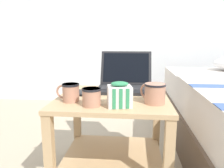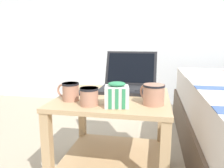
% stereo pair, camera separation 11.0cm
% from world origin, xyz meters
% --- Properties ---
extents(back_wall, '(8.00, 0.05, 2.50)m').
position_xyz_m(back_wall, '(0.00, 1.62, 1.25)').
color(back_wall, silver).
rests_on(back_wall, ground_plane).
extents(bedside_table, '(0.61, 0.57, 0.49)m').
position_xyz_m(bedside_table, '(0.00, 0.00, 0.32)').
color(bedside_table, tan).
rests_on(bedside_table, ground_plane).
extents(laptop, '(0.34, 0.33, 0.23)m').
position_xyz_m(laptop, '(0.06, 0.20, 0.54)').
color(laptop, black).
rests_on(laptop, bedside_table).
extents(mug_front_left, '(0.12, 0.12, 0.10)m').
position_xyz_m(mug_front_left, '(0.22, -0.11, 0.55)').
color(mug_front_left, tan).
rests_on(mug_front_left, bedside_table).
extents(mug_front_right, '(0.13, 0.09, 0.09)m').
position_xyz_m(mug_front_right, '(-0.21, -0.12, 0.54)').
color(mug_front_right, tan).
rests_on(mug_front_right, bedside_table).
extents(mug_mid_center, '(0.09, 0.13, 0.09)m').
position_xyz_m(mug_mid_center, '(-0.08, -0.18, 0.54)').
color(mug_mid_center, tan).
rests_on(mug_mid_center, bedside_table).
extents(snack_bag, '(0.13, 0.12, 0.12)m').
position_xyz_m(snack_bag, '(0.05, -0.18, 0.54)').
color(snack_bag, silver).
rests_on(snack_bag, bedside_table).
extents(cell_phone, '(0.07, 0.14, 0.01)m').
position_xyz_m(cell_phone, '(-0.20, 0.06, 0.50)').
color(cell_phone, black).
rests_on(cell_phone, bedside_table).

